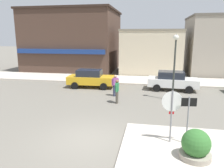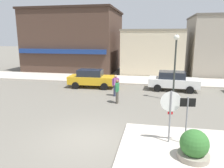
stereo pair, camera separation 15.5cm
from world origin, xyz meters
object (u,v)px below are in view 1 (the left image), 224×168
(one_way_sign, at_px, (188,116))
(parked_car_nearest, at_px, (91,78))
(stop_sign, at_px, (172,110))
(pedestrian_crossing_far, at_px, (115,85))
(lamp_post, at_px, (175,58))
(parked_car_second, at_px, (172,80))
(planter, at_px, (196,147))
(pedestrian_crossing_near, at_px, (117,91))

(one_way_sign, relative_size, parked_car_nearest, 0.52)
(stop_sign, xyz_separation_m, pedestrian_crossing_far, (-3.46, 6.98, -0.65))
(lamp_post, distance_m, parked_car_nearest, 7.56)
(one_way_sign, distance_m, pedestrian_crossing_far, 8.14)
(parked_car_second, bearing_deg, stop_sign, -95.04)
(planter, height_order, parked_car_nearest, parked_car_nearest)
(parked_car_second, bearing_deg, pedestrian_crossing_near, -131.38)
(planter, distance_m, pedestrian_crossing_near, 7.45)
(one_way_sign, height_order, parked_car_second, one_way_sign)
(pedestrian_crossing_far, bearing_deg, lamp_post, -5.20)
(one_way_sign, distance_m, parked_car_nearest, 11.59)
(planter, bearing_deg, parked_car_nearest, 122.83)
(planter, relative_size, parked_car_nearest, 0.30)
(stop_sign, bearing_deg, pedestrian_crossing_near, 120.10)
(lamp_post, height_order, pedestrian_crossing_far, lamp_post)
(parked_car_nearest, distance_m, parked_car_second, 6.89)
(lamp_post, relative_size, parked_car_second, 1.11)
(pedestrian_crossing_near, bearing_deg, parked_car_second, 48.62)
(planter, bearing_deg, stop_sign, 124.98)
(lamp_post, distance_m, pedestrian_crossing_near, 4.46)
(parked_car_second, bearing_deg, planter, -90.38)
(planter, height_order, parked_car_second, parked_car_second)
(lamp_post, bearing_deg, planter, -88.99)
(stop_sign, relative_size, parked_car_nearest, 0.57)
(planter, xyz_separation_m, pedestrian_crossing_near, (-3.83, 6.38, 0.31))
(one_way_sign, height_order, parked_car_nearest, one_way_sign)
(planter, relative_size, pedestrian_crossing_far, 0.76)
(parked_car_nearest, bearing_deg, pedestrian_crossing_near, -54.51)
(one_way_sign, height_order, planter, one_way_sign)
(planter, xyz_separation_m, lamp_post, (-0.14, 7.73, 2.40))
(one_way_sign, bearing_deg, planter, -82.00)
(pedestrian_crossing_near, height_order, pedestrian_crossing_far, same)
(one_way_sign, distance_m, pedestrian_crossing_near, 6.47)
(planter, bearing_deg, parked_car_second, 89.62)
(planter, bearing_deg, one_way_sign, 98.00)
(stop_sign, bearing_deg, lamp_post, 84.41)
(parked_car_nearest, relative_size, parked_car_second, 0.99)
(planter, xyz_separation_m, pedestrian_crossing_far, (-4.24, 8.10, 0.31))
(lamp_post, relative_size, pedestrian_crossing_near, 2.82)
(planter, height_order, pedestrian_crossing_far, pedestrian_crossing_far)
(parked_car_nearest, xyz_separation_m, parked_car_second, (6.88, 0.26, 0.00))
(parked_car_nearest, bearing_deg, planter, -57.17)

